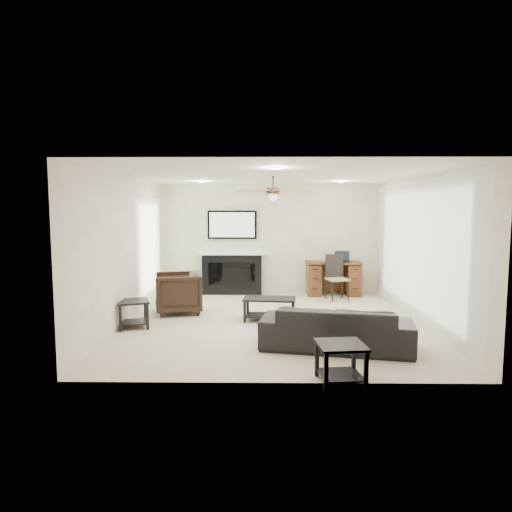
# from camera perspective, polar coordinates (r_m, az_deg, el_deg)

# --- Properties ---
(room_shell) EXTENTS (5.50, 5.54, 2.52)m
(room_shell) POSITION_cam_1_polar(r_m,az_deg,el_deg) (7.79, 3.50, 3.99)
(room_shell) COLOR beige
(room_shell) RESTS_ON ground
(sofa) EXTENTS (2.19, 1.20, 0.61)m
(sofa) POSITION_cam_1_polar(r_m,az_deg,el_deg) (6.52, 9.98, -8.79)
(sofa) COLOR black
(sofa) RESTS_ON ground
(armchair) EXTENTS (0.99, 0.98, 0.76)m
(armchair) POSITION_cam_1_polar(r_m,az_deg,el_deg) (8.66, -9.71, -4.56)
(armchair) COLOR black
(armchair) RESTS_ON ground
(coffee_table) EXTENTS (0.94, 0.58, 0.40)m
(coffee_table) POSITION_cam_1_polar(r_m,az_deg,el_deg) (8.01, 1.70, -6.66)
(coffee_table) COLOR black
(coffee_table) RESTS_ON ground
(end_table_near) EXTENTS (0.57, 0.57, 0.45)m
(end_table_near) POSITION_cam_1_polar(r_m,az_deg,el_deg) (5.33, 10.53, -13.04)
(end_table_near) COLOR black
(end_table_near) RESTS_ON ground
(end_table_left) EXTENTS (0.64, 0.64, 0.45)m
(end_table_left) POSITION_cam_1_polar(r_m,az_deg,el_deg) (7.81, -15.10, -7.01)
(end_table_left) COLOR black
(end_table_left) RESTS_ON ground
(fireplace_unit) EXTENTS (1.52, 0.34, 1.91)m
(fireplace_unit) POSITION_cam_1_polar(r_m,az_deg,el_deg) (10.35, -3.02, 0.44)
(fireplace_unit) COLOR black
(fireplace_unit) RESTS_ON ground
(desk) EXTENTS (1.22, 0.56, 0.76)m
(desk) POSITION_cam_1_polar(r_m,az_deg,el_deg) (10.41, 9.65, -2.79)
(desk) COLOR #3C1D0F
(desk) RESTS_ON ground
(desk_chair) EXTENTS (0.51, 0.53, 0.97)m
(desk_chair) POSITION_cam_1_polar(r_m,az_deg,el_deg) (9.86, 10.15, -2.68)
(desk_chair) COLOR black
(desk_chair) RESTS_ON ground
(laptop) EXTENTS (0.33, 0.24, 0.23)m
(laptop) POSITION_cam_1_polar(r_m,az_deg,el_deg) (10.36, 10.81, -0.10)
(laptop) COLOR black
(laptop) RESTS_ON desk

